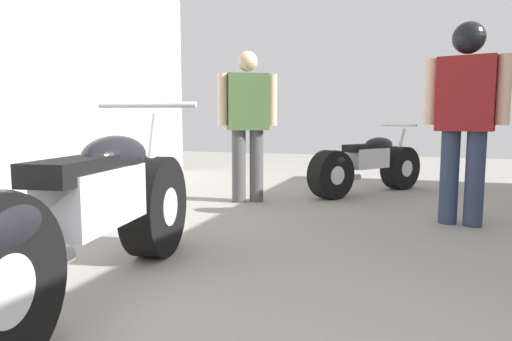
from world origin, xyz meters
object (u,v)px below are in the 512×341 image
Objects in this scene: motorcycle_black_naked at (366,165)px; mechanic_in_blue at (248,118)px; mechanic_with_helmet at (466,105)px; motorcycle_maroon_cruiser at (90,218)px.

mechanic_in_blue is at bearing -141.40° from motorcycle_black_naked.
mechanic_in_blue is (-1.26, -1.01, 0.61)m from motorcycle_black_naked.
motorcycle_black_naked is 0.97× the size of mechanic_in_blue.
motorcycle_black_naked is 0.93× the size of mechanic_with_helmet.
mechanic_in_blue is (-0.20, 3.04, 0.53)m from motorcycle_maroon_cruiser.
motorcycle_maroon_cruiser is at bearing -86.32° from mechanic_in_blue.
motorcycle_black_naked is at bearing 75.22° from motorcycle_maroon_cruiser.
mechanic_with_helmet reaches higher than mechanic_in_blue.
mechanic_in_blue is 0.96× the size of mechanic_with_helmet.
motorcycle_black_naked is at bearing 122.58° from mechanic_with_helmet.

